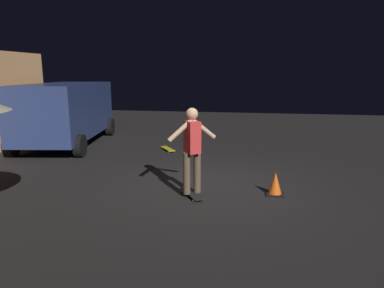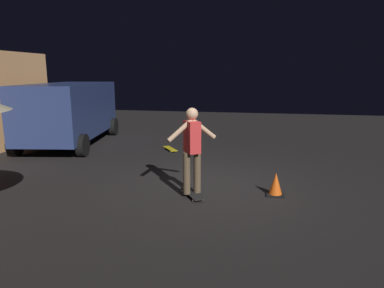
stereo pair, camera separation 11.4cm
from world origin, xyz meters
name	(u,v)px [view 2 (the right image)]	position (x,y,z in m)	size (l,w,h in m)	color
ground_plane	(207,187)	(0.00, 0.00, 0.00)	(28.00, 28.00, 0.00)	black
parked_van	(70,110)	(3.59, 5.19, 1.16)	(4.84, 2.84, 2.03)	navy
skateboard_ridden	(192,194)	(-0.59, 0.22, 0.06)	(0.77, 0.58, 0.07)	black
skateboard_spare	(170,149)	(3.26, 1.66, 0.06)	(0.75, 0.61, 0.07)	gold
skater	(192,145)	(-0.59, 0.22, 1.04)	(0.60, 0.88, 1.67)	brown
traffic_cone	(276,185)	(-0.21, -1.39, 0.21)	(0.34, 0.34, 0.46)	black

